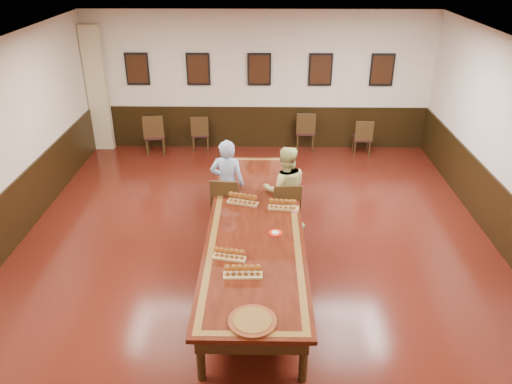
{
  "coord_description": "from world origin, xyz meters",
  "views": [
    {
      "loc": [
        0.11,
        -6.49,
        4.53
      ],
      "look_at": [
        0.0,
        0.5,
        1.0
      ],
      "focal_mm": 35.0,
      "sensor_mm": 36.0,
      "label": 1
    }
  ],
  "objects_px": {
    "spare_chair_d": "(362,137)",
    "spare_chair_c": "(305,130)",
    "spare_chair_a": "(155,134)",
    "spare_chair_b": "(200,132)",
    "chair_woman": "(285,207)",
    "conference_table": "(255,230)",
    "person_woman": "(285,189)",
    "chair_man": "(227,202)",
    "carved_platter": "(252,321)",
    "person_man": "(227,184)"
  },
  "relations": [
    {
      "from": "spare_chair_c",
      "to": "carved_platter",
      "type": "distance_m",
      "value": 7.15
    },
    {
      "from": "person_man",
      "to": "person_woman",
      "type": "bearing_deg",
      "value": 179.16
    },
    {
      "from": "spare_chair_d",
      "to": "conference_table",
      "type": "xyz_separation_m",
      "value": [
        -2.42,
        -4.51,
        0.17
      ]
    },
    {
      "from": "spare_chair_a",
      "to": "spare_chair_b",
      "type": "relative_size",
      "value": 1.12
    },
    {
      "from": "chair_man",
      "to": "spare_chair_c",
      "type": "distance_m",
      "value": 4.1
    },
    {
      "from": "person_man",
      "to": "conference_table",
      "type": "bearing_deg",
      "value": 119.16
    },
    {
      "from": "spare_chair_b",
      "to": "spare_chair_c",
      "type": "relative_size",
      "value": 0.92
    },
    {
      "from": "spare_chair_b",
      "to": "carved_platter",
      "type": "bearing_deg",
      "value": 97.34
    },
    {
      "from": "spare_chair_c",
      "to": "conference_table",
      "type": "distance_m",
      "value": 4.96
    },
    {
      "from": "spare_chair_c",
      "to": "person_woman",
      "type": "xyz_separation_m",
      "value": [
        -0.63,
        -3.78,
        0.29
      ]
    },
    {
      "from": "spare_chair_d",
      "to": "spare_chair_c",
      "type": "bearing_deg",
      "value": -11.41
    },
    {
      "from": "spare_chair_c",
      "to": "spare_chair_d",
      "type": "distance_m",
      "value": 1.35
    },
    {
      "from": "person_woman",
      "to": "carved_platter",
      "type": "relative_size",
      "value": 2.74
    },
    {
      "from": "person_woman",
      "to": "spare_chair_c",
      "type": "bearing_deg",
      "value": -104.6
    },
    {
      "from": "person_man",
      "to": "person_woman",
      "type": "height_order",
      "value": "person_man"
    },
    {
      "from": "spare_chair_a",
      "to": "person_woman",
      "type": "relative_size",
      "value": 0.64
    },
    {
      "from": "spare_chair_c",
      "to": "carved_platter",
      "type": "relative_size",
      "value": 1.69
    },
    {
      "from": "spare_chair_c",
      "to": "person_woman",
      "type": "relative_size",
      "value": 0.62
    },
    {
      "from": "carved_platter",
      "to": "person_woman",
      "type": "bearing_deg",
      "value": 81.68
    },
    {
      "from": "spare_chair_d",
      "to": "spare_chair_b",
      "type": "bearing_deg",
      "value": -1.06
    },
    {
      "from": "spare_chair_b",
      "to": "spare_chair_d",
      "type": "xyz_separation_m",
      "value": [
        3.82,
        -0.24,
        -0.0
      ]
    },
    {
      "from": "chair_woman",
      "to": "person_man",
      "type": "height_order",
      "value": "person_man"
    },
    {
      "from": "spare_chair_a",
      "to": "spare_chair_c",
      "type": "bearing_deg",
      "value": 177.6
    },
    {
      "from": "chair_man",
      "to": "person_woman",
      "type": "distance_m",
      "value": 1.03
    },
    {
      "from": "carved_platter",
      "to": "spare_chair_d",
      "type": "bearing_deg",
      "value": 70.27
    },
    {
      "from": "carved_platter",
      "to": "spare_chair_c",
      "type": "bearing_deg",
      "value": 81.08
    },
    {
      "from": "person_woman",
      "to": "conference_table",
      "type": "relative_size",
      "value": 0.31
    },
    {
      "from": "spare_chair_c",
      "to": "spare_chair_a",
      "type": "bearing_deg",
      "value": 8.45
    },
    {
      "from": "chair_woman",
      "to": "person_woman",
      "type": "distance_m",
      "value": 0.3
    },
    {
      "from": "chair_woman",
      "to": "spare_chair_d",
      "type": "xyz_separation_m",
      "value": [
        1.93,
        3.56,
        -0.06
      ]
    },
    {
      "from": "person_woman",
      "to": "chair_woman",
      "type": "bearing_deg",
      "value": 90.0
    },
    {
      "from": "chair_woman",
      "to": "spare_chair_d",
      "type": "bearing_deg",
      "value": -123.58
    },
    {
      "from": "spare_chair_b",
      "to": "spare_chair_c",
      "type": "distance_m",
      "value": 2.51
    },
    {
      "from": "spare_chair_a",
      "to": "carved_platter",
      "type": "distance_m",
      "value": 7.12
    },
    {
      "from": "spare_chair_a",
      "to": "person_woman",
      "type": "height_order",
      "value": "person_woman"
    },
    {
      "from": "chair_man",
      "to": "spare_chair_d",
      "type": "relative_size",
      "value": 1.15
    },
    {
      "from": "chair_woman",
      "to": "person_man",
      "type": "distance_m",
      "value": 1.07
    },
    {
      "from": "chair_woman",
      "to": "spare_chair_a",
      "type": "xyz_separation_m",
      "value": [
        -2.93,
        3.52,
        0.0
      ]
    },
    {
      "from": "conference_table",
      "to": "carved_platter",
      "type": "distance_m",
      "value": 2.22
    },
    {
      "from": "chair_woman",
      "to": "person_woman",
      "type": "height_order",
      "value": "person_woman"
    },
    {
      "from": "spare_chair_d",
      "to": "person_man",
      "type": "distance_m",
      "value": 4.45
    },
    {
      "from": "person_woman",
      "to": "carved_platter",
      "type": "height_order",
      "value": "person_woman"
    },
    {
      "from": "chair_woman",
      "to": "carved_platter",
      "type": "bearing_deg",
      "value": 76.09
    },
    {
      "from": "chair_woman",
      "to": "spare_chair_c",
      "type": "relative_size",
      "value": 1.04
    },
    {
      "from": "chair_man",
      "to": "carved_platter",
      "type": "xyz_separation_m",
      "value": [
        0.52,
        -3.29,
        0.27
      ]
    },
    {
      "from": "chair_man",
      "to": "spare_chair_a",
      "type": "bearing_deg",
      "value": -54.34
    },
    {
      "from": "spare_chair_b",
      "to": "spare_chair_a",
      "type": "bearing_deg",
      "value": 11.01
    },
    {
      "from": "conference_table",
      "to": "carved_platter",
      "type": "relative_size",
      "value": 8.89
    },
    {
      "from": "spare_chair_b",
      "to": "spare_chair_c",
      "type": "xyz_separation_m",
      "value": [
        2.51,
        0.09,
        0.04
      ]
    },
    {
      "from": "spare_chair_a",
      "to": "spare_chair_b",
      "type": "xyz_separation_m",
      "value": [
        1.03,
        0.28,
        -0.05
      ]
    }
  ]
}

